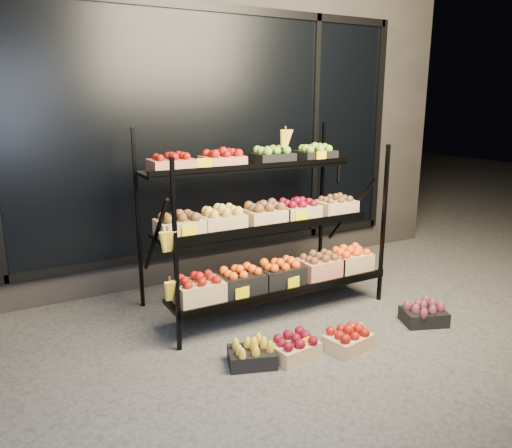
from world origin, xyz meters
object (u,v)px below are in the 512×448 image
floor_crate_midleft (252,354)px  floor_crate_midright (348,339)px  display_rack (265,225)px  floor_crate_left (294,347)px

floor_crate_midleft → floor_crate_midright: bearing=7.6°
floor_crate_midright → display_rack: bearing=87.4°
display_rack → floor_crate_midleft: size_ratio=5.39×
floor_crate_left → floor_crate_midleft: bearing=162.5°
floor_crate_left → floor_crate_midleft: size_ratio=0.93×
floor_crate_midleft → floor_crate_left: bearing=8.9°
floor_crate_midright → floor_crate_left: bearing=157.2°
floor_crate_midleft → floor_crate_midright: same height
floor_crate_left → display_rack: bearing=65.4°
floor_crate_midleft → display_rack: bearing=73.9°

